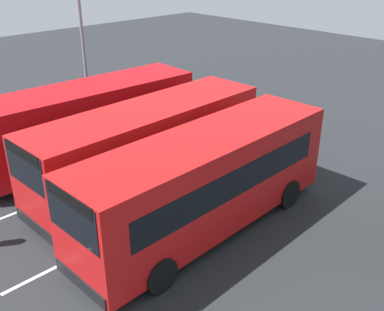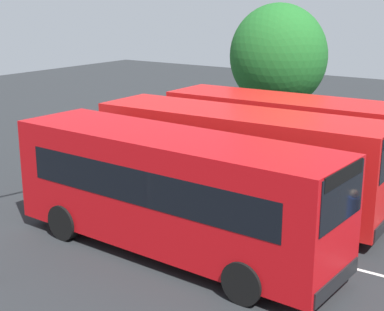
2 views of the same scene
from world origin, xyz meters
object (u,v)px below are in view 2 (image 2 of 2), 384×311
bus_far_left (172,190)px  bus_center_right (294,139)px  bus_center_left (239,157)px  depot_tree (278,56)px

bus_far_left → bus_center_right: 6.93m
bus_far_left → bus_center_left: same height
depot_tree → bus_center_left: bearing=-69.5°
depot_tree → bus_center_right: bearing=-58.1°
bus_far_left → bus_center_right: bearing=90.8°
bus_center_left → bus_center_right: bearing=81.9°
bus_center_right → bus_center_left: bearing=-97.7°
bus_far_left → depot_tree: bearing=108.0°
bus_center_left → depot_tree: size_ratio=1.47×
bus_far_left → depot_tree: (-3.72, 13.17, 2.18)m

